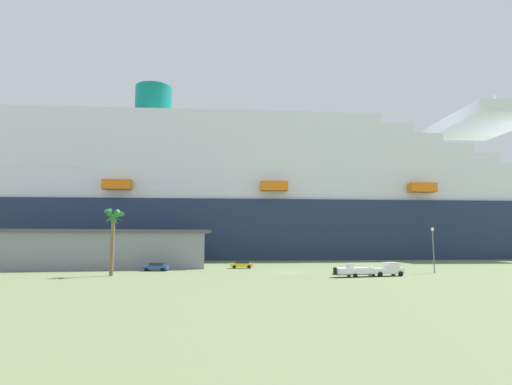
% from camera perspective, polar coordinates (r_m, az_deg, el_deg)
% --- Properties ---
extents(ground_plane, '(600.00, 600.00, 0.00)m').
position_cam_1_polar(ground_plane, '(104.35, 0.35, -9.83)').
color(ground_plane, '#66754C').
extents(cruise_ship, '(307.03, 60.26, 63.38)m').
position_cam_1_polar(cruise_ship, '(138.73, 0.97, -1.30)').
color(cruise_ship, '#1E2D4C').
rests_on(cruise_ship, ground_plane).
extents(terminal_building, '(69.69, 27.10, 7.91)m').
position_cam_1_polar(terminal_building, '(100.82, -27.00, -6.95)').
color(terminal_building, gray).
rests_on(terminal_building, ground_plane).
extents(pickup_truck, '(5.79, 2.79, 2.20)m').
position_cam_1_polar(pickup_truck, '(71.01, 17.76, -10.13)').
color(pickup_truck, white).
rests_on(pickup_truck, ground_plane).
extents(small_boat_on_trailer, '(8.47, 2.74, 2.15)m').
position_cam_1_polar(small_boat_on_trailer, '(68.15, 13.90, -10.48)').
color(small_boat_on_trailer, '#595960').
rests_on(small_boat_on_trailer, ground_plane).
extents(palm_tree, '(3.55, 3.11, 10.93)m').
position_cam_1_polar(palm_tree, '(72.10, -19.18, -4.20)').
color(palm_tree, brown).
rests_on(palm_tree, ground_plane).
extents(street_lamp, '(0.56, 0.56, 8.00)m').
position_cam_1_polar(street_lamp, '(80.31, 23.32, -6.49)').
color(street_lamp, slate).
rests_on(street_lamp, ground_plane).
extents(parked_car_yellow_taxi, '(4.72, 2.23, 1.58)m').
position_cam_1_polar(parked_car_yellow_taxi, '(86.89, -2.00, -9.90)').
color(parked_car_yellow_taxi, yellow).
rests_on(parked_car_yellow_taxi, ground_plane).
extents(parked_car_red_hatchback, '(4.74, 2.58, 1.58)m').
position_cam_1_polar(parked_car_red_hatchback, '(91.40, -10.85, -9.63)').
color(parked_car_red_hatchback, red).
rests_on(parked_car_red_hatchback, ground_plane).
extents(parked_car_blue_suv, '(4.90, 2.77, 1.58)m').
position_cam_1_polar(parked_car_blue_suv, '(81.32, -13.69, -9.93)').
color(parked_car_blue_suv, '#264C99').
rests_on(parked_car_blue_suv, ground_plane).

